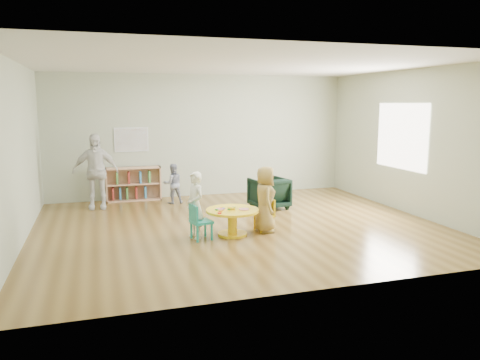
{
  "coord_description": "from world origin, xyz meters",
  "views": [
    {
      "loc": [
        -2.35,
        -7.68,
        2.16
      ],
      "look_at": [
        -0.08,
        -0.3,
        0.88
      ],
      "focal_mm": 35.0,
      "sensor_mm": 36.0,
      "label": 1
    }
  ],
  "objects_px": {
    "kid_chair_left": "(199,221)",
    "activity_table": "(232,217)",
    "child_left": "(195,205)",
    "toddler": "(173,184)",
    "armchair": "(269,193)",
    "kid_chair_right": "(266,214)",
    "bookshelf": "(133,184)",
    "adult_caretaker": "(95,171)",
    "child_right": "(265,199)"
  },
  "relations": [
    {
      "from": "kid_chair_left",
      "to": "kid_chair_right",
      "type": "height_order",
      "value": "kid_chair_left"
    },
    {
      "from": "child_left",
      "to": "toddler",
      "type": "height_order",
      "value": "child_left"
    },
    {
      "from": "activity_table",
      "to": "kid_chair_left",
      "type": "xyz_separation_m",
      "value": [
        -0.58,
        -0.1,
        0.01
      ]
    },
    {
      "from": "armchair",
      "to": "kid_chair_right",
      "type": "bearing_deg",
      "value": 57.81
    },
    {
      "from": "kid_chair_left",
      "to": "armchair",
      "type": "distance_m",
      "value": 2.57
    },
    {
      "from": "bookshelf",
      "to": "child_left",
      "type": "xyz_separation_m",
      "value": [
        0.73,
        -3.32,
        0.17
      ]
    },
    {
      "from": "child_left",
      "to": "adult_caretaker",
      "type": "height_order",
      "value": "adult_caretaker"
    },
    {
      "from": "adult_caretaker",
      "to": "activity_table",
      "type": "bearing_deg",
      "value": -46.6
    },
    {
      "from": "bookshelf",
      "to": "adult_caretaker",
      "type": "xyz_separation_m",
      "value": [
        -0.78,
        -0.63,
        0.41
      ]
    },
    {
      "from": "activity_table",
      "to": "toddler",
      "type": "xyz_separation_m",
      "value": [
        -0.54,
        2.76,
        0.13
      ]
    },
    {
      "from": "bookshelf",
      "to": "child_right",
      "type": "bearing_deg",
      "value": -59.74
    },
    {
      "from": "child_left",
      "to": "toddler",
      "type": "bearing_deg",
      "value": 160.72
    },
    {
      "from": "kid_chair_left",
      "to": "toddler",
      "type": "bearing_deg",
      "value": 167.35
    },
    {
      "from": "kid_chair_right",
      "to": "child_right",
      "type": "relative_size",
      "value": 0.49
    },
    {
      "from": "child_left",
      "to": "toddler",
      "type": "distance_m",
      "value": 2.72
    },
    {
      "from": "armchair",
      "to": "child_right",
      "type": "height_order",
      "value": "child_right"
    },
    {
      "from": "activity_table",
      "to": "adult_caretaker",
      "type": "bearing_deg",
      "value": 127.9
    },
    {
      "from": "child_right",
      "to": "toddler",
      "type": "relative_size",
      "value": 1.28
    },
    {
      "from": "kid_chair_left",
      "to": "activity_table",
      "type": "bearing_deg",
      "value": 87.53
    },
    {
      "from": "bookshelf",
      "to": "armchair",
      "type": "xyz_separation_m",
      "value": [
        2.62,
        -1.67,
        -0.05
      ]
    },
    {
      "from": "bookshelf",
      "to": "armchair",
      "type": "distance_m",
      "value": 3.11
    },
    {
      "from": "kid_chair_right",
      "to": "child_right",
      "type": "bearing_deg",
      "value": 140.11
    },
    {
      "from": "child_left",
      "to": "kid_chair_right",
      "type": "bearing_deg",
      "value": 75.74
    },
    {
      "from": "activity_table",
      "to": "toddler",
      "type": "bearing_deg",
      "value": 101.04
    },
    {
      "from": "child_left",
      "to": "child_right",
      "type": "distance_m",
      "value": 1.2
    },
    {
      "from": "activity_table",
      "to": "adult_caretaker",
      "type": "height_order",
      "value": "adult_caretaker"
    },
    {
      "from": "bookshelf",
      "to": "kid_chair_right",
      "type": "bearing_deg",
      "value": -58.67
    },
    {
      "from": "child_left",
      "to": "toddler",
      "type": "xyz_separation_m",
      "value": [
        0.07,
        2.72,
        -0.1
      ]
    },
    {
      "from": "kid_chair_right",
      "to": "armchair",
      "type": "xyz_separation_m",
      "value": [
        0.65,
        1.57,
        0.03
      ]
    },
    {
      "from": "kid_chair_right",
      "to": "bookshelf",
      "type": "bearing_deg",
      "value": 22.41
    },
    {
      "from": "adult_caretaker",
      "to": "toddler",
      "type": "bearing_deg",
      "value": 6.51
    },
    {
      "from": "kid_chair_right",
      "to": "adult_caretaker",
      "type": "xyz_separation_m",
      "value": [
        -2.76,
        2.61,
        0.48
      ]
    },
    {
      "from": "kid_chair_right",
      "to": "adult_caretaker",
      "type": "distance_m",
      "value": 3.83
    },
    {
      "from": "armchair",
      "to": "activity_table",
      "type": "bearing_deg",
      "value": 43.01
    },
    {
      "from": "child_left",
      "to": "child_right",
      "type": "bearing_deg",
      "value": 72.55
    },
    {
      "from": "bookshelf",
      "to": "activity_table",
      "type": "bearing_deg",
      "value": -68.21
    },
    {
      "from": "armchair",
      "to": "toddler",
      "type": "bearing_deg",
      "value": -40.35
    },
    {
      "from": "armchair",
      "to": "adult_caretaker",
      "type": "height_order",
      "value": "adult_caretaker"
    },
    {
      "from": "activity_table",
      "to": "child_right",
      "type": "height_order",
      "value": "child_right"
    },
    {
      "from": "kid_chair_left",
      "to": "child_left",
      "type": "bearing_deg",
      "value": 179.96
    },
    {
      "from": "activity_table",
      "to": "toddler",
      "type": "relative_size",
      "value": 1.0
    },
    {
      "from": "child_left",
      "to": "activity_table",
      "type": "bearing_deg",
      "value": 68.64
    },
    {
      "from": "armchair",
      "to": "adult_caretaker",
      "type": "distance_m",
      "value": 3.59
    },
    {
      "from": "child_left",
      "to": "adult_caretaker",
      "type": "bearing_deg",
      "value": -168.38
    },
    {
      "from": "activity_table",
      "to": "child_right",
      "type": "bearing_deg",
      "value": 4.35
    },
    {
      "from": "child_left",
      "to": "child_right",
      "type": "height_order",
      "value": "child_right"
    },
    {
      "from": "armchair",
      "to": "child_left",
      "type": "xyz_separation_m",
      "value": [
        -1.89,
        -1.64,
        0.22
      ]
    },
    {
      "from": "activity_table",
      "to": "armchair",
      "type": "distance_m",
      "value": 2.11
    },
    {
      "from": "child_right",
      "to": "toddler",
      "type": "distance_m",
      "value": 2.94
    },
    {
      "from": "toddler",
      "to": "child_right",
      "type": "bearing_deg",
      "value": 108.82
    }
  ]
}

